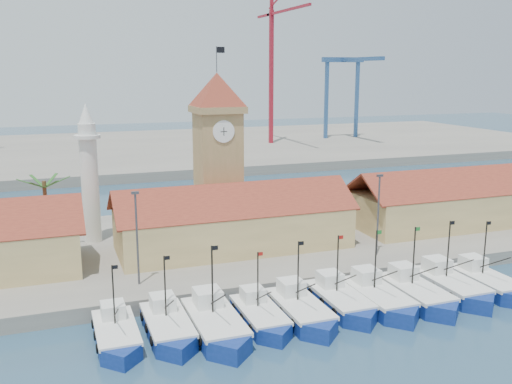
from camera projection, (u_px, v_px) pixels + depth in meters
name	position (u px, v px, depth m)	size (l,w,h in m)	color
ground	(306.00, 333.00, 47.56)	(400.00, 400.00, 0.00)	navy
quay	(224.00, 244.00, 69.48)	(140.00, 32.00, 1.50)	gray
terminal	(129.00, 151.00, 148.51)	(240.00, 80.00, 2.00)	gray
boat_0	(117.00, 336.00, 45.40)	(3.25, 8.90, 6.73)	navy
boat_1	(168.00, 328.00, 46.65)	(3.41, 9.35, 7.07)	navy
boat_2	(216.00, 326.00, 46.88)	(3.80, 10.41, 7.88)	navy
boat_3	(261.00, 318.00, 48.81)	(3.22, 8.82, 6.67)	navy
boat_4	(302.00, 312.00, 49.76)	(3.54, 9.70, 7.34)	navy
boat_5	(341.00, 302.00, 51.91)	(3.48, 9.55, 7.22)	navy
boat_6	(379.00, 299.00, 52.48)	(3.64, 9.97, 7.54)	navy
boat_7	(417.00, 295.00, 53.49)	(3.65, 10.00, 7.57)	navy
boat_8	(452.00, 288.00, 55.30)	(3.70, 10.12, 7.66)	navy
boat_9	(488.00, 284.00, 56.35)	(3.54, 9.69, 7.33)	navy
hall_center	(233.00, 226.00, 65.12)	(27.04, 10.13, 7.61)	#D9BA77
hall_right	(463.00, 204.00, 75.77)	(31.20, 10.13, 7.61)	#D9BA77
clock_tower	(218.00, 150.00, 68.97)	(5.80, 5.80, 22.70)	tan
minaret	(89.00, 173.00, 66.29)	(3.00, 3.00, 16.30)	silver
palm_tree	(46.00, 210.00, 63.51)	(5.60, 5.03, 8.39)	brown
lamp_posts	(262.00, 222.00, 57.41)	(80.70, 0.25, 9.03)	#3F3F44
crane_red_right	(273.00, 55.00, 149.98)	(1.00, 33.75, 41.98)	maroon
gantry	(348.00, 76.00, 162.09)	(13.00, 22.00, 23.20)	#2B5286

